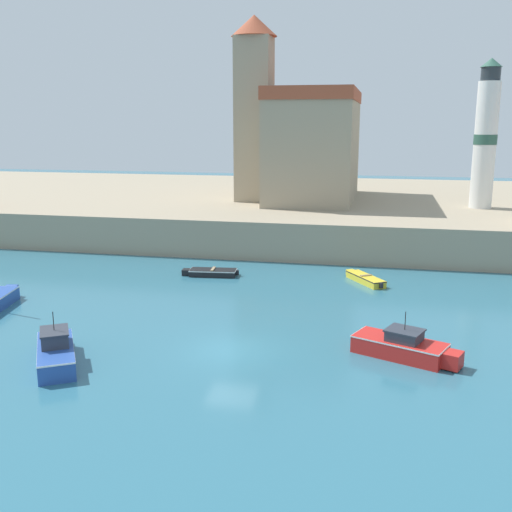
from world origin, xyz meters
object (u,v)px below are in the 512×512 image
at_px(church, 307,140).
at_px(lighthouse, 486,137).
at_px(dinghy_black_0, 211,272).
at_px(motorboat_red_4, 403,347).
at_px(dinghy_yellow_2, 365,279).
at_px(motorboat_blue_3, 56,351).

relative_size(church, lighthouse, 1.33).
bearing_deg(dinghy_black_0, motorboat_red_4, -44.34).
bearing_deg(dinghy_yellow_2, church, 108.77).
bearing_deg(motorboat_red_4, lighthouse, 76.06).
distance_m(motorboat_blue_3, church, 39.50).
height_order(motorboat_red_4, lighthouse, lighthouse).
relative_size(dinghy_yellow_2, motorboat_red_4, 0.73).
height_order(dinghy_black_0, motorboat_blue_3, motorboat_blue_3).
bearing_deg(motorboat_red_4, church, 105.11).
bearing_deg(dinghy_black_0, lighthouse, 40.15).
relative_size(dinghy_black_0, motorboat_blue_3, 0.81).
height_order(motorboat_blue_3, motorboat_red_4, motorboat_blue_3).
bearing_deg(church, dinghy_yellow_2, -71.23).
height_order(dinghy_yellow_2, church, church).
xyz_separation_m(dinghy_black_0, motorboat_red_4, (13.41, -13.10, 0.29)).
xyz_separation_m(motorboat_blue_3, church, (6.90, 37.92, 8.64)).
bearing_deg(dinghy_black_0, church, 78.27).
xyz_separation_m(dinghy_black_0, motorboat_blue_3, (-2.60, -17.26, 0.35)).
height_order(motorboat_blue_3, church, church).
relative_size(motorboat_red_4, church, 0.30).
bearing_deg(dinghy_yellow_2, motorboat_blue_3, -127.82).
xyz_separation_m(dinghy_black_0, church, (4.29, 20.66, 8.99)).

